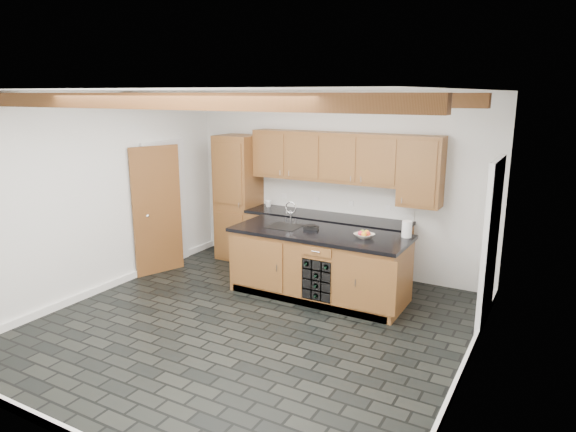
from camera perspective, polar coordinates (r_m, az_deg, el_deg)
name	(u,v)px	position (r m, az deg, el deg)	size (l,w,h in m)	color
ground	(250,326)	(6.42, -4.24, -12.10)	(5.00, 5.00, 0.00)	black
room_shell	(266,196)	(6.41, -2.51, 2.28)	(5.01, 5.00, 5.00)	white
back_cabinetry	(307,209)	(8.12, 2.11, 0.74)	(3.65, 0.62, 2.20)	brown
island	(319,264)	(7.14, 3.46, -5.36)	(2.48, 0.96, 0.93)	brown
faucet	(286,224)	(7.29, -0.25, -0.86)	(0.45, 0.40, 0.34)	black
kitchen_scale	(311,227)	(7.12, 2.58, -1.26)	(0.22, 0.16, 0.06)	black
fruit_bowl	(364,236)	(6.77, 8.47, -2.18)	(0.25, 0.25, 0.06)	beige
fruit_cluster	(364,233)	(6.76, 8.48, -1.91)	(0.16, 0.17, 0.07)	red
paper_towel	(407,229)	(6.89, 13.07, -1.43)	(0.13, 0.13, 0.22)	white
mug	(268,204)	(8.52, -2.20, 1.37)	(0.11, 0.11, 0.11)	white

